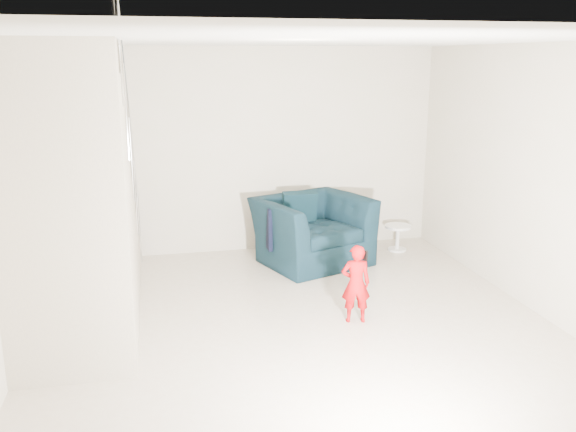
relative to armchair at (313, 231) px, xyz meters
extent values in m
plane|color=tan|center=(-0.66, -2.03, -0.42)|extent=(5.50, 5.50, 0.00)
plane|color=silver|center=(-0.66, -2.03, 2.28)|extent=(5.50, 5.50, 0.00)
plane|color=#B2AB91|center=(-0.66, 0.72, 0.93)|extent=(5.00, 0.00, 5.00)
plane|color=#B2AB91|center=(-0.66, -4.78, 0.93)|extent=(5.00, 0.00, 5.00)
plane|color=#B2AB91|center=(-3.16, -2.03, 0.93)|extent=(0.00, 5.50, 5.50)
plane|color=#B2AB91|center=(1.84, -2.03, 0.93)|extent=(0.00, 5.50, 5.50)
imported|color=black|center=(0.00, 0.00, 0.00)|extent=(1.60, 1.50, 0.84)
imported|color=#980408|center=(-0.05, -1.86, -0.02)|extent=(0.32, 0.23, 0.80)
cylinder|color=silver|center=(1.26, 0.22, -0.08)|extent=(0.35, 0.35, 0.04)
cylinder|color=silver|center=(1.26, 0.22, -0.26)|extent=(0.05, 0.05, 0.32)
cylinder|color=silver|center=(1.26, 0.22, -0.41)|extent=(0.25, 0.25, 0.03)
cube|color=#ADA089|center=(-2.66, 0.32, -0.28)|extent=(1.00, 0.30, 0.27)
cube|color=#ADA089|center=(-2.66, 0.02, -0.15)|extent=(1.00, 0.30, 0.54)
cube|color=#ADA089|center=(-2.66, -0.28, -0.01)|extent=(1.00, 0.30, 0.81)
cube|color=#ADA089|center=(-2.66, -0.58, 0.12)|extent=(1.00, 0.30, 1.08)
cube|color=#ADA089|center=(-2.66, -0.88, 0.26)|extent=(1.00, 0.30, 1.35)
cube|color=#ADA089|center=(-2.66, -1.18, 0.39)|extent=(1.00, 0.30, 1.62)
cube|color=#ADA089|center=(-2.66, -1.48, 0.53)|extent=(1.00, 0.30, 1.89)
cube|color=#ADA089|center=(-2.66, -1.78, 0.66)|extent=(1.00, 0.30, 2.16)
cube|color=#ADA089|center=(-2.66, -2.08, 0.80)|extent=(1.00, 0.30, 2.43)
cube|color=#ADA089|center=(-2.66, -2.38, 0.93)|extent=(1.00, 0.30, 2.70)
cylinder|color=silver|center=(-2.16, -1.03, 1.83)|extent=(0.04, 3.03, 2.73)
cylinder|color=silver|center=(-2.16, 0.47, 0.08)|extent=(0.04, 0.04, 1.00)
cube|color=black|center=(-0.11, 0.29, 0.24)|extent=(0.45, 0.21, 0.44)
cube|color=black|center=(-0.60, -0.03, 0.11)|extent=(0.05, 0.47, 0.53)
cube|color=black|center=(0.03, -1.89, 0.27)|extent=(0.04, 0.05, 0.10)
camera|label=1|loc=(-1.94, -7.20, 2.13)|focal=38.00mm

